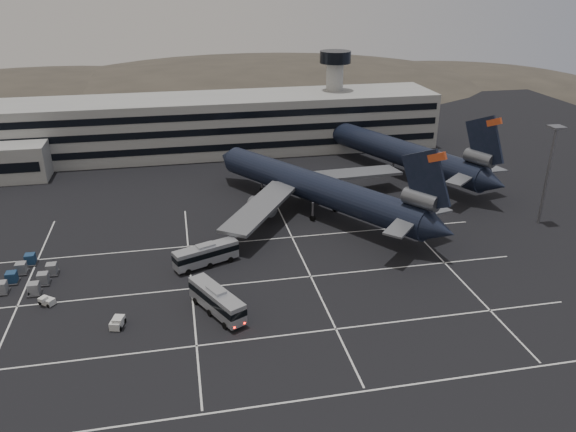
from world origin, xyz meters
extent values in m
plane|color=black|center=(0.00, 0.00, 0.00)|extent=(260.00, 260.00, 0.00)
cube|color=silver|center=(0.00, -22.00, 0.01)|extent=(90.00, 0.25, 0.01)
cube|color=silver|center=(0.00, -10.00, 0.01)|extent=(90.00, 0.25, 0.01)
cube|color=silver|center=(0.00, 4.00, 0.01)|extent=(90.00, 0.25, 0.01)
cube|color=silver|center=(0.00, 18.00, 0.01)|extent=(90.00, 0.25, 0.01)
cube|color=silver|center=(-30.00, 6.00, 0.01)|extent=(0.25, 55.00, 0.01)
cube|color=silver|center=(-6.00, 6.00, 0.01)|extent=(0.25, 55.00, 0.01)
cube|color=silver|center=(12.00, 6.00, 0.01)|extent=(0.25, 55.00, 0.01)
cube|color=silver|center=(34.00, 6.00, 0.01)|extent=(0.25, 55.00, 0.01)
cube|color=gray|center=(0.00, 72.00, 7.00)|extent=(120.00, 18.00, 14.00)
cube|color=black|center=(0.00, 62.95, 3.50)|extent=(118.00, 0.20, 1.60)
cube|color=black|center=(0.00, 62.95, 7.50)|extent=(118.00, 0.20, 1.60)
cube|color=black|center=(0.00, 62.95, 11.20)|extent=(118.00, 0.20, 1.60)
cylinder|color=gray|center=(35.00, 74.00, 11.00)|extent=(4.40, 4.40, 22.00)
cylinder|color=black|center=(35.00, 74.00, 22.50)|extent=(8.00, 8.00, 3.00)
ellipsoid|color=#38332B|center=(-60.00, 170.00, -10.50)|extent=(196.00, 140.00, 32.00)
ellipsoid|color=#38332B|center=(30.00, 170.00, -13.50)|extent=(252.00, 180.00, 44.00)
ellipsoid|color=#38332B|center=(110.00, 170.00, -9.00)|extent=(168.00, 120.00, 24.00)
cylinder|color=slate|center=(58.00, 15.00, 9.00)|extent=(0.50, 0.50, 18.00)
cube|color=slate|center=(58.00, 15.00, 18.10)|extent=(2.40, 2.40, 0.35)
cylinder|color=black|center=(18.76, 27.51, 5.20)|extent=(31.09, 43.16, 5.60)
cone|color=black|center=(4.34, 49.38, 5.20)|extent=(7.15, 6.84, 5.60)
cone|color=black|center=(33.34, 5.38, 5.20)|extent=(6.96, 6.95, 5.04)
cube|color=black|center=(31.41, 8.30, 12.60)|extent=(5.63, 8.18, 10.97)
cube|color=#C8441A|center=(32.24, 7.05, 16.80)|extent=(2.24, 3.00, 2.24)
cylinder|color=#595B60|center=(31.14, 8.72, 9.30)|extent=(5.56, 6.50, 2.70)
cube|color=slate|center=(27.36, 6.83, 5.80)|extent=(7.55, 7.59, 0.87)
cube|color=slate|center=(34.37, 11.45, 5.80)|extent=(8.16, 5.72, 0.87)
cube|color=slate|center=(7.22, 22.30, 4.40)|extent=(17.02, 21.23, 1.75)
cylinder|color=#595B60|center=(8.07, 26.46, 2.70)|extent=(5.28, 6.08, 2.70)
cube|color=slate|center=(28.09, 36.06, 4.40)|extent=(22.65, 9.74, 1.75)
cylinder|color=#595B60|center=(23.94, 36.91, 2.70)|extent=(5.28, 6.08, 2.70)
cylinder|color=slate|center=(10.31, 40.33, 2.20)|extent=(0.44, 0.44, 3.00)
cylinder|color=black|center=(10.31, 40.33, 0.55)|extent=(1.02, 1.19, 1.10)
cylinder|color=slate|center=(17.19, 24.08, 2.20)|extent=(0.44, 0.44, 3.00)
cylinder|color=black|center=(17.19, 24.08, 0.55)|extent=(1.02, 1.19, 1.10)
cylinder|color=slate|center=(22.53, 27.60, 2.20)|extent=(0.44, 0.44, 3.00)
cylinder|color=black|center=(22.53, 27.60, 0.55)|extent=(1.02, 1.19, 1.10)
cylinder|color=black|center=(42.01, 47.24, 5.20)|extent=(24.90, 46.04, 5.60)
cone|color=black|center=(31.21, 71.11, 5.20)|extent=(6.96, 6.41, 5.60)
cone|color=black|center=(52.94, 23.10, 5.20)|extent=(6.65, 6.63, 5.04)
cube|color=black|center=(51.50, 26.29, 12.60)|extent=(4.36, 8.84, 10.97)
cube|color=#C8441A|center=(52.12, 24.92, 16.80)|extent=(1.83, 3.17, 2.24)
cylinder|color=#595B60|center=(51.29, 26.75, 9.30)|extent=(4.93, 6.58, 2.70)
cube|color=slate|center=(47.26, 25.47, 5.80)|extent=(7.94, 7.03, 0.87)
cube|color=slate|center=(54.91, 28.93, 5.80)|extent=(8.02, 4.73, 0.87)
cylinder|color=slate|center=(42.01, 47.24, 2.20)|extent=(0.44, 0.44, 3.00)
cylinder|color=black|center=(42.01, 47.24, 0.55)|extent=(0.91, 1.21, 1.10)
cube|color=#A2A4AA|center=(-2.81, -3.11, 2.02)|extent=(7.12, 10.77, 2.95)
cube|color=black|center=(-2.81, -3.11, 2.37)|extent=(7.20, 10.85, 0.94)
cube|color=#A2A4AA|center=(-2.81, -3.11, 3.67)|extent=(2.75, 3.35, 0.34)
cylinder|color=black|center=(-2.18, -7.04, 0.47)|extent=(0.71, 0.99, 0.95)
cylinder|color=black|center=(0.01, -5.92, 0.47)|extent=(0.71, 0.99, 0.95)
cylinder|color=black|center=(-3.90, -3.67, 0.47)|extent=(0.71, 0.99, 0.95)
cylinder|color=black|center=(-1.71, -2.55, 0.47)|extent=(0.71, 0.99, 0.95)
cylinder|color=black|center=(-5.63, -0.29, 0.47)|extent=(0.71, 0.99, 0.95)
cylinder|color=black|center=(-3.44, 0.83, 0.47)|extent=(0.71, 0.99, 0.95)
cube|color=#FF0C05|center=(-1.04, -8.31, 0.89)|extent=(0.26, 0.18, 0.22)
cube|color=#FF0C05|center=(0.36, -7.59, 0.89)|extent=(0.26, 0.18, 0.22)
cube|color=#A2A4AA|center=(-3.34, 10.73, 1.95)|extent=(10.57, 6.11, 2.85)
cube|color=black|center=(-3.34, 10.73, 2.29)|extent=(10.65, 6.19, 0.90)
cube|color=#A2A4AA|center=(-3.34, 10.73, 3.54)|extent=(3.21, 2.47, 0.33)
cylinder|color=black|center=(0.50, 11.00, 0.46)|extent=(0.96, 0.62, 0.91)
cylinder|color=black|center=(-0.39, 13.20, 0.46)|extent=(0.96, 0.62, 0.91)
cylinder|color=black|center=(-2.89, 9.63, 0.46)|extent=(0.96, 0.62, 0.91)
cylinder|color=black|center=(-3.78, 11.83, 0.46)|extent=(0.96, 0.62, 0.91)
cylinder|color=black|center=(-6.28, 8.26, 0.46)|extent=(0.96, 0.62, 0.91)
cylinder|color=black|center=(-7.17, 10.46, 0.46)|extent=(0.96, 0.62, 0.91)
cube|color=silver|center=(-15.91, -3.79, 0.63)|extent=(1.97, 2.78, 1.03)
cube|color=silver|center=(-16.06, -4.34, 1.31)|extent=(1.48, 1.32, 0.57)
cylinder|color=black|center=(-16.76, -4.51, 0.32)|extent=(0.41, 0.68, 0.64)
cylinder|color=black|center=(-15.54, -4.84, 0.32)|extent=(0.41, 0.68, 0.64)
cylinder|color=black|center=(-16.29, -2.75, 0.32)|extent=(0.41, 0.68, 0.64)
cylinder|color=black|center=(-15.07, -3.07, 0.32)|extent=(0.41, 0.68, 0.64)
cube|color=silver|center=(-25.95, 3.70, 0.54)|extent=(2.44, 2.26, 0.89)
cube|color=silver|center=(-25.56, 3.40, 1.14)|extent=(1.37, 1.40, 0.49)
cylinder|color=black|center=(-25.66, 2.79, 0.28)|extent=(0.57, 0.51, 0.55)
cylinder|color=black|center=(-25.00, 3.65, 0.28)|extent=(0.57, 0.51, 0.55)
cylinder|color=black|center=(-26.91, 3.76, 0.28)|extent=(0.57, 0.51, 0.55)
cylinder|color=black|center=(-26.25, 4.62, 0.28)|extent=(0.57, 0.51, 0.55)
cube|color=#2D2D30|center=(-32.92, 8.20, 0.15)|extent=(2.31, 2.52, 0.17)
cylinder|color=black|center=(-32.92, 8.20, 0.10)|extent=(0.10, 0.19, 0.19)
cube|color=#93969B|center=(-32.92, 8.20, 1.01)|extent=(1.83, 1.83, 1.54)
cube|color=#2D2D30|center=(-28.26, 6.96, 0.15)|extent=(2.31, 2.52, 0.17)
cylinder|color=black|center=(-28.26, 6.96, 0.10)|extent=(0.10, 0.19, 0.19)
cube|color=#93969B|center=(-28.26, 6.96, 1.01)|extent=(1.83, 1.83, 1.54)
cube|color=#2D2D30|center=(-32.18, 10.99, 0.15)|extent=(2.31, 2.52, 0.17)
cylinder|color=black|center=(-32.18, 10.99, 0.10)|extent=(0.10, 0.19, 0.19)
cube|color=navy|center=(-32.18, 10.99, 1.01)|extent=(1.83, 1.83, 1.54)
cube|color=#2D2D30|center=(-27.52, 9.76, 0.15)|extent=(2.31, 2.52, 0.17)
cylinder|color=black|center=(-27.52, 9.76, 0.10)|extent=(0.10, 0.19, 0.19)
cube|color=#93969B|center=(-27.52, 9.76, 1.01)|extent=(1.83, 1.83, 1.54)
cube|color=#2D2D30|center=(-31.43, 13.79, 0.15)|extent=(2.31, 2.52, 0.17)
cylinder|color=black|center=(-31.43, 13.79, 0.10)|extent=(0.10, 0.19, 0.19)
cube|color=#93969B|center=(-31.43, 13.79, 1.01)|extent=(1.83, 1.83, 1.54)
cube|color=#2D2D30|center=(-26.78, 12.55, 0.15)|extent=(2.31, 2.52, 0.17)
cylinder|color=black|center=(-26.78, 12.55, 0.10)|extent=(0.10, 0.19, 0.19)
cube|color=#93969B|center=(-26.78, 12.55, 1.01)|extent=(1.83, 1.83, 1.54)
cube|color=#2D2D30|center=(-30.69, 16.58, 0.15)|extent=(2.31, 2.52, 0.17)
cylinder|color=black|center=(-30.69, 16.58, 0.10)|extent=(0.10, 0.19, 0.19)
cube|color=navy|center=(-30.69, 16.58, 1.01)|extent=(1.83, 1.83, 1.54)
camera|label=1|loc=(-6.21, -68.52, 42.89)|focal=35.00mm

